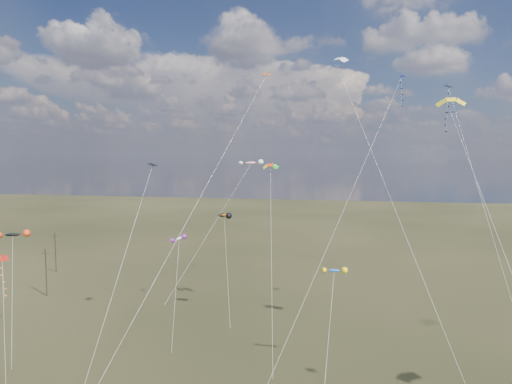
% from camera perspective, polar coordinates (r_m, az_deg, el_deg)
% --- Properties ---
extents(utility_pole_near, '(1.40, 0.20, 8.00)m').
position_cam_1_polar(utility_pole_near, '(84.51, -24.76, -9.04)').
color(utility_pole_near, black).
rests_on(utility_pole_near, ground).
extents(utility_pole_far, '(1.40, 0.20, 8.00)m').
position_cam_1_polar(utility_pole_far, '(100.19, -23.78, -6.89)').
color(utility_pole_far, black).
rests_on(utility_pole_far, ground).
extents(diamond_black_high, '(6.77, 16.58, 32.24)m').
position_cam_1_polar(diamond_black_high, '(61.71, 23.25, 7.99)').
color(diamond_black_high, black).
rests_on(diamond_black_high, ground).
extents(diamond_navy_tall, '(15.34, 25.38, 34.11)m').
position_cam_1_polar(diamond_navy_tall, '(62.58, 16.63, 9.54)').
color(diamond_navy_tall, '#080B49').
rests_on(diamond_navy_tall, ground).
extents(diamond_black_mid, '(1.23, 19.89, 22.43)m').
position_cam_1_polar(diamond_black_mid, '(55.90, -14.62, -2.64)').
color(diamond_black_mid, black).
rests_on(diamond_black_mid, ground).
extents(diamond_red_low, '(5.06, 6.09, 12.43)m').
position_cam_1_polar(diamond_red_low, '(58.14, -29.05, -9.66)').
color(diamond_red_low, '#9E190E').
rests_on(diamond_red_low, ground).
extents(diamond_orange_center, '(13.29, 23.22, 33.46)m').
position_cam_1_polar(diamond_orange_center, '(50.12, -4.64, 3.81)').
color(diamond_orange_center, '#C34709').
rests_on(diamond_orange_center, ground).
extents(parafoil_yellow, '(7.57, 22.12, 30.23)m').
position_cam_1_polar(parafoil_yellow, '(54.50, 23.23, 10.48)').
color(parafoil_yellow, gold).
rests_on(parafoil_yellow, ground).
extents(parafoil_blue_white, '(14.34, 20.28, 35.67)m').
position_cam_1_polar(parafoil_blue_white, '(57.82, 10.34, 15.87)').
color(parafoil_blue_white, blue).
rests_on(parafoil_blue_white, ground).
extents(parafoil_tricolor, '(3.36, 12.81, 22.73)m').
position_cam_1_polar(parafoil_tricolor, '(58.20, 1.82, 3.24)').
color(parafoil_tricolor, yellow).
rests_on(parafoil_tricolor, ground).
extents(novelty_black_orange, '(6.78, 8.29, 14.19)m').
position_cam_1_polar(novelty_black_orange, '(64.14, -28.14, -4.76)').
color(novelty_black_orange, black).
rests_on(novelty_black_orange, ground).
extents(novelty_orange_black, '(4.72, 10.75, 14.72)m').
position_cam_1_polar(novelty_orange_black, '(70.35, -3.99, -2.98)').
color(novelty_orange_black, '#D45300').
rests_on(novelty_orange_black, ground).
extents(novelty_white_purple, '(2.14, 8.29, 12.96)m').
position_cam_1_polar(novelty_white_purple, '(60.92, -9.59, -5.80)').
color(novelty_white_purple, silver).
rests_on(novelty_white_purple, ground).
extents(novelty_redwhite_stripe, '(13.13, 14.76, 22.63)m').
position_cam_1_polar(novelty_redwhite_stripe, '(80.76, -0.69, 3.62)').
color(novelty_redwhite_stripe, red).
rests_on(novelty_redwhite_stripe, ground).
extents(novelty_blue_yellow, '(2.41, 7.79, 11.74)m').
position_cam_1_polar(novelty_blue_yellow, '(49.46, 9.75, -9.73)').
color(novelty_blue_yellow, blue).
rests_on(novelty_blue_yellow, ground).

